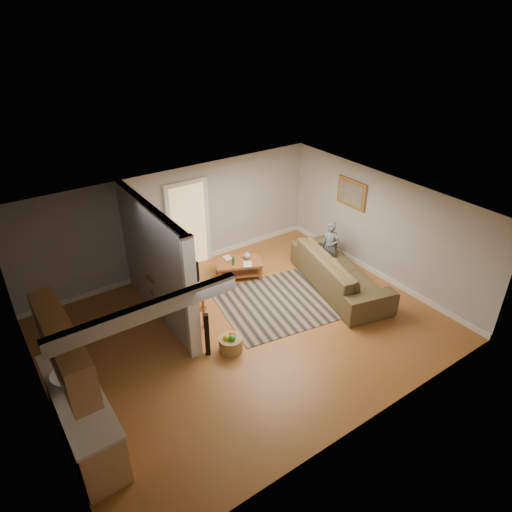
# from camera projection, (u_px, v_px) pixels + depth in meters

# --- Properties ---
(ground) EXTENTS (7.50, 7.50, 0.00)m
(ground) POSITION_uv_depth(u_px,v_px,m) (247.00, 329.00, 9.21)
(ground) COLOR brown
(ground) RESTS_ON ground
(room_shell) EXTENTS (7.54, 6.02, 2.52)m
(room_shell) POSITION_uv_depth(u_px,v_px,m) (184.00, 274.00, 8.26)
(room_shell) COLOR #BBB9B3
(room_shell) RESTS_ON ground
(area_rug) EXTENTS (3.28, 2.63, 0.01)m
(area_rug) POSITION_uv_depth(u_px,v_px,m) (288.00, 300.00, 10.07)
(area_rug) COLOR black
(area_rug) RESTS_ON ground
(sofa) EXTENTS (1.81, 3.09, 0.85)m
(sofa) POSITION_uv_depth(u_px,v_px,m) (338.00, 287.00, 10.55)
(sofa) COLOR #473A23
(sofa) RESTS_ON ground
(coffee_table) EXTENTS (1.25, 1.02, 0.64)m
(coffee_table) POSITION_uv_depth(u_px,v_px,m) (239.00, 264.00, 10.78)
(coffee_table) COLOR brown
(coffee_table) RESTS_ON ground
(tv_console) EXTENTS (0.79, 1.45, 1.19)m
(tv_console) POSITION_uv_depth(u_px,v_px,m) (177.00, 286.00, 9.14)
(tv_console) COLOR brown
(tv_console) RESTS_ON ground
(speaker_left) EXTENTS (0.12, 0.12, 0.91)m
(speaker_left) POSITION_uv_depth(u_px,v_px,m) (207.00, 335.00, 8.34)
(speaker_left) COLOR black
(speaker_left) RESTS_ON ground
(speaker_right) EXTENTS (0.11, 0.11, 1.03)m
(speaker_right) POSITION_uv_depth(u_px,v_px,m) (144.00, 265.00, 10.38)
(speaker_right) COLOR black
(speaker_right) RESTS_ON ground
(toy_basket) EXTENTS (0.45, 0.45, 0.40)m
(toy_basket) POSITION_uv_depth(u_px,v_px,m) (231.00, 343.00, 8.57)
(toy_basket) COLOR #A78848
(toy_basket) RESTS_ON ground
(child) EXTENTS (0.43, 0.52, 1.21)m
(child) POSITION_uv_depth(u_px,v_px,m) (328.00, 267.00, 11.30)
(child) COLOR slate
(child) RESTS_ON ground
(toddler) EXTENTS (0.45, 0.38, 0.83)m
(toddler) POSITION_uv_depth(u_px,v_px,m) (177.00, 294.00, 10.27)
(toddler) COLOR #1F2641
(toddler) RESTS_ON ground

